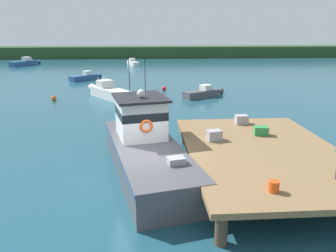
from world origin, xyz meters
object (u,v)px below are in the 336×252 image
at_px(mooring_buoy_channel_marker, 104,79).
at_px(mooring_buoy_spare_mooring, 54,98).
at_px(crate_single_by_cleat, 261,131).
at_px(bait_bucket, 274,186).
at_px(moored_boat_mid_harbor, 25,63).
at_px(mooring_buoy_outer, 164,89).
at_px(crate_stack_mid_dock, 214,135).
at_px(main_fishing_boat, 144,145).
at_px(moored_boat_near_channel, 85,77).
at_px(moored_boat_outer_mooring, 133,63).
at_px(moored_boat_far_right, 108,92).
at_px(moored_boat_far_left, 203,93).
at_px(crate_single_far, 241,120).

height_order(mooring_buoy_channel_marker, mooring_buoy_spare_mooring, mooring_buoy_spare_mooring).
height_order(crate_single_by_cleat, bait_bucket, crate_single_by_cleat).
height_order(moored_boat_mid_harbor, mooring_buoy_outer, moored_boat_mid_harbor).
bearing_deg(mooring_buoy_spare_mooring, crate_stack_mid_dock, -53.23).
relative_size(main_fishing_boat, mooring_buoy_spare_mooring, 23.18).
distance_m(moored_boat_near_channel, moored_boat_outer_mooring, 18.07).
height_order(moored_boat_far_right, mooring_buoy_spare_mooring, moored_boat_far_right).
bearing_deg(main_fishing_boat, mooring_buoy_channel_marker, 100.90).
bearing_deg(moored_boat_far_left, moored_boat_outer_mooring, 104.59).
relative_size(bait_bucket, mooring_buoy_outer, 0.77).
bearing_deg(crate_single_by_cleat, moored_boat_outer_mooring, 99.80).
bearing_deg(crate_single_by_cleat, moored_boat_far_right, 119.77).
bearing_deg(crate_stack_mid_dock, mooring_buoy_spare_mooring, 126.77).
height_order(crate_single_far, moored_boat_far_right, crate_single_far).
bearing_deg(main_fishing_boat, moored_boat_outer_mooring, 92.87).
height_order(bait_bucket, mooring_buoy_channel_marker, bait_bucket).
xyz_separation_m(main_fishing_boat, moored_boat_mid_harbor, (-20.47, 43.60, -0.51)).
relative_size(main_fishing_boat, moored_boat_outer_mooring, 2.24).
relative_size(crate_single_far, moored_boat_mid_harbor, 0.11).
height_order(bait_bucket, mooring_buoy_outer, bait_bucket).
bearing_deg(mooring_buoy_outer, moored_boat_mid_harbor, 131.42).
bearing_deg(crate_single_far, mooring_buoy_channel_marker, 112.83).
bearing_deg(main_fishing_boat, moored_boat_mid_harbor, 115.15).
relative_size(crate_stack_mid_dock, bait_bucket, 1.76).
distance_m(crate_stack_mid_dock, moored_boat_mid_harbor, 49.61).
xyz_separation_m(mooring_buoy_outer, mooring_buoy_spare_mooring, (-9.63, -4.01, -0.01)).
bearing_deg(crate_single_far, moored_boat_far_right, 121.93).
height_order(crate_single_far, moored_boat_near_channel, crate_single_far).
relative_size(moored_boat_near_channel, moored_boat_far_right, 0.67).
bearing_deg(moored_boat_outer_mooring, mooring_buoy_outer, -80.85).
relative_size(main_fishing_boat, moored_boat_far_left, 2.46).
xyz_separation_m(main_fishing_boat, mooring_buoy_spare_mooring, (-7.75, 14.26, -0.79)).
height_order(crate_stack_mid_dock, moored_boat_far_right, crate_stack_mid_dock).
distance_m(moored_boat_mid_harbor, moored_boat_outer_mooring, 18.29).
relative_size(crate_single_far, mooring_buoy_channel_marker, 1.68).
bearing_deg(mooring_buoy_channel_marker, mooring_buoy_spare_mooring, -104.19).
bearing_deg(bait_bucket, moored_boat_far_right, 109.41).
bearing_deg(bait_bucket, moored_boat_far_left, 85.77).
height_order(moored_boat_far_right, mooring_buoy_outer, moored_boat_far_right).
bearing_deg(main_fishing_boat, bait_bucket, -51.39).
bearing_deg(moored_boat_far_left, mooring_buoy_channel_marker, 133.89).
bearing_deg(bait_bucket, moored_boat_mid_harbor, 116.64).
distance_m(main_fishing_boat, mooring_buoy_channel_marker, 25.99).
bearing_deg(main_fishing_boat, mooring_buoy_outer, 84.15).
distance_m(moored_boat_mid_harbor, moored_boat_far_left, 38.48).
height_order(moored_boat_outer_mooring, mooring_buoy_channel_marker, moored_boat_outer_mooring).
height_order(bait_bucket, moored_boat_far_left, bait_bucket).
height_order(moored_boat_mid_harbor, moored_boat_far_left, moored_boat_mid_harbor).
distance_m(moored_boat_outer_mooring, mooring_buoy_channel_marker, 18.14).
xyz_separation_m(moored_boat_near_channel, moored_boat_mid_harbor, (-13.28, 17.52, 0.12)).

